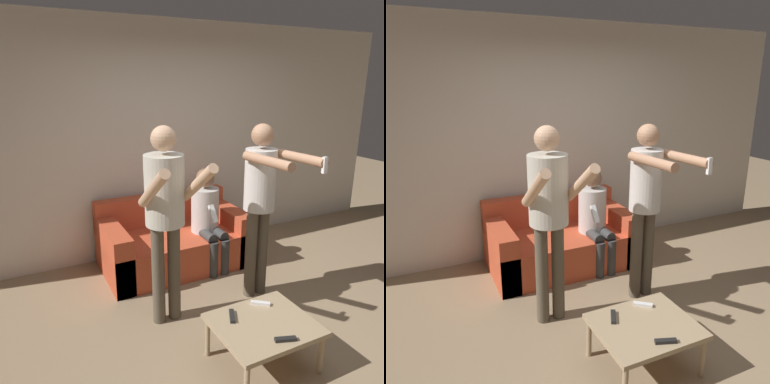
% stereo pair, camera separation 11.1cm
% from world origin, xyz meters
% --- Properties ---
extents(ground_plane, '(14.00, 14.00, 0.00)m').
position_xyz_m(ground_plane, '(0.00, 0.00, 0.00)').
color(ground_plane, '#937A5B').
extents(wall_back, '(6.40, 0.06, 2.70)m').
position_xyz_m(wall_back, '(0.00, 2.07, 1.35)').
color(wall_back, beige).
rests_on(wall_back, ground_plane).
extents(couch, '(1.60, 0.89, 0.75)m').
position_xyz_m(couch, '(-0.18, 1.59, 0.26)').
color(couch, '#C64C2D').
rests_on(couch, ground_plane).
extents(person_standing_left, '(0.45, 0.68, 1.71)m').
position_xyz_m(person_standing_left, '(-0.65, 0.63, 1.07)').
color(person_standing_left, brown).
rests_on(person_standing_left, ground_plane).
extents(person_standing_right, '(0.41, 0.75, 1.68)m').
position_xyz_m(person_standing_right, '(0.29, 0.62, 1.05)').
color(person_standing_right, brown).
rests_on(person_standing_right, ground_plane).
extents(person_seated, '(0.31, 0.53, 1.12)m').
position_xyz_m(person_seated, '(0.15, 1.38, 0.61)').
color(person_seated, '#383838').
rests_on(person_seated, ground_plane).
extents(coffee_table, '(0.72, 0.60, 0.36)m').
position_xyz_m(coffee_table, '(-0.23, -0.18, 0.32)').
color(coffee_table, tan).
rests_on(coffee_table, ground_plane).
extents(remote_near, '(0.15, 0.08, 0.02)m').
position_xyz_m(remote_near, '(-0.22, -0.40, 0.37)').
color(remote_near, black).
rests_on(remote_near, coffee_table).
extents(remote_mid, '(0.10, 0.15, 0.02)m').
position_xyz_m(remote_mid, '(-0.40, -0.02, 0.37)').
color(remote_mid, black).
rests_on(remote_mid, coffee_table).
extents(remote_far, '(0.14, 0.12, 0.02)m').
position_xyz_m(remote_far, '(-0.12, 0.02, 0.37)').
color(remote_far, white).
rests_on(remote_far, coffee_table).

